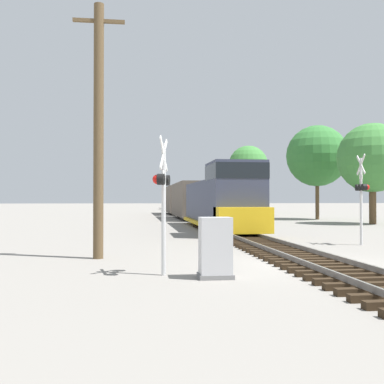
# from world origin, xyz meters

# --- Properties ---
(ground_plane) EXTENTS (400.00, 400.00, 0.00)m
(ground_plane) POSITION_xyz_m (0.00, 0.00, 0.00)
(ground_plane) COLOR gray
(rail_track_bed) EXTENTS (2.60, 160.00, 0.31)m
(rail_track_bed) POSITION_xyz_m (0.00, -0.00, 0.14)
(rail_track_bed) COLOR black
(rail_track_bed) RESTS_ON ground
(freight_train) EXTENTS (2.91, 45.26, 4.15)m
(freight_train) POSITION_xyz_m (0.00, 30.71, 1.90)
(freight_train) COLOR #33384C
(freight_train) RESTS_ON ground
(crossing_signal_near) EXTENTS (0.54, 1.01, 3.77)m
(crossing_signal_near) POSITION_xyz_m (-4.81, -1.40, 2.33)
(crossing_signal_near) COLOR silver
(crossing_signal_near) RESTS_ON ground
(crossing_signal_far) EXTENTS (0.40, 1.01, 4.09)m
(crossing_signal_far) POSITION_xyz_m (4.59, 5.47, 2.44)
(crossing_signal_far) COLOR silver
(crossing_signal_far) RESTS_ON ground
(relay_cabinet) EXTENTS (0.90, 0.67, 1.60)m
(relay_cabinet) POSITION_xyz_m (-3.46, -2.04, 0.79)
(relay_cabinet) COLOR slate
(relay_cabinet) RESTS_ON ground
(utility_pole) EXTENTS (1.80, 0.35, 8.93)m
(utility_pole) POSITION_xyz_m (-6.83, 2.28, 4.55)
(utility_pole) COLOR brown
(utility_pole) RESTS_ON ground
(tree_far_right) EXTENTS (5.73, 5.73, 8.36)m
(tree_far_right) POSITION_xyz_m (13.91, 21.26, 5.47)
(tree_far_right) COLOR brown
(tree_far_right) RESTS_ON ground
(tree_mid_background) EXTENTS (6.19, 6.19, 9.55)m
(tree_mid_background) POSITION_xyz_m (12.73, 29.84, 6.44)
(tree_mid_background) COLOR brown
(tree_mid_background) RESTS_ON ground
(tree_deep_background) EXTENTS (5.90, 5.90, 10.07)m
(tree_deep_background) POSITION_xyz_m (11.20, 51.86, 7.09)
(tree_deep_background) COLOR brown
(tree_deep_background) RESTS_ON ground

